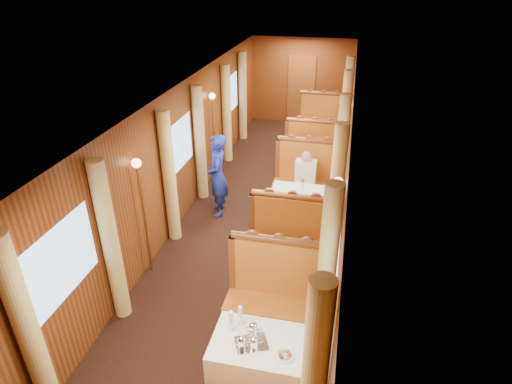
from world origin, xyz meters
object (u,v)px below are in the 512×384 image
(banquette_mid_fwd, at_px, (292,239))
(rose_vase_far, at_px, (320,120))
(rose_vase_mid, at_px, (303,183))
(passenger, at_px, (305,175))
(teapot_back, at_px, (253,330))
(table_near, at_px, (259,365))
(table_mid, at_px, (299,210))
(banquette_mid_aft, at_px, (306,183))
(tea_tray, at_px, (251,343))
(banquette_far_aft, at_px, (321,126))
(teapot_left, at_px, (242,344))
(teapot_right, at_px, (254,344))
(banquette_far_fwd, at_px, (313,155))
(fruit_plate, at_px, (284,355))
(table_far, at_px, (317,141))
(steward, at_px, (218,176))
(banquette_near_aft, at_px, (275,301))

(banquette_mid_fwd, height_order, rose_vase_far, banquette_mid_fwd)
(rose_vase_mid, bearing_deg, passenger, 92.35)
(banquette_mid_fwd, distance_m, teapot_back, 2.44)
(table_near, relative_size, rose_vase_far, 2.92)
(table_mid, height_order, banquette_mid_aft, banquette_mid_aft)
(tea_tray, xyz_separation_m, passenger, (0.08, 4.29, -0.02))
(banquette_far_aft, bearing_deg, teapot_left, -91.15)
(banquette_far_aft, xyz_separation_m, teapot_right, (-0.04, -8.12, 0.39))
(banquette_far_fwd, bearing_deg, passenger, -90.00)
(banquette_mid_aft, height_order, fruit_plate, banquette_mid_aft)
(table_far, distance_m, rose_vase_mid, 3.53)
(rose_vase_far, xyz_separation_m, steward, (-1.63, -3.29, -0.12))
(rose_vase_mid, bearing_deg, rose_vase_far, 90.01)
(table_far, distance_m, rose_vase_far, 0.55)
(banquette_mid_aft, bearing_deg, banquette_near_aft, -90.00)
(banquette_mid_aft, bearing_deg, teapot_back, -91.18)
(table_mid, relative_size, teapot_left, 6.49)
(banquette_near_aft, distance_m, table_far, 5.99)
(banquette_far_aft, bearing_deg, banquette_near_aft, -90.00)
(table_mid, xyz_separation_m, teapot_back, (-0.09, -3.42, 0.44))
(table_near, height_order, steward, steward)
(banquette_mid_fwd, height_order, passenger, banquette_mid_fwd)
(banquette_mid_fwd, relative_size, teapot_left, 8.28)
(banquette_mid_fwd, distance_m, teapot_right, 2.62)
(teapot_back, height_order, steward, steward)
(banquette_near_aft, height_order, banquette_mid_aft, same)
(table_far, height_order, steward, steward)
(steward, bearing_deg, teapot_right, 6.27)
(fruit_plate, height_order, passenger, passenger)
(passenger, bearing_deg, tea_tray, -91.05)
(banquette_near_aft, relative_size, rose_vase_mid, 3.72)
(banquette_mid_fwd, xyz_separation_m, steward, (-1.60, 1.21, 0.39))
(teapot_right, bearing_deg, banquette_near_aft, 71.29)
(table_near, xyz_separation_m, passenger, (-0.00, 4.24, 0.37))
(banquette_mid_aft, xyz_separation_m, teapot_right, (-0.04, -4.62, 0.39))
(table_far, xyz_separation_m, fruit_plate, (0.29, -7.14, 0.39))
(banquette_mid_fwd, distance_m, banquette_far_fwd, 3.50)
(teapot_back, distance_m, rose_vase_far, 6.91)
(banquette_mid_aft, xyz_separation_m, banquette_far_aft, (0.00, 3.50, 0.00))
(steward, bearing_deg, banquette_far_fwd, 129.04)
(rose_vase_mid, relative_size, steward, 0.22)
(table_far, xyz_separation_m, tea_tray, (-0.08, -7.05, 0.38))
(teapot_left, bearing_deg, teapot_back, 63.09)
(banquette_near_aft, bearing_deg, fruit_plate, -75.74)
(passenger, bearing_deg, rose_vase_mid, -87.65)
(table_far, xyz_separation_m, teapot_back, (-0.09, -6.92, 0.44))
(banquette_mid_aft, relative_size, rose_vase_far, 3.72)
(steward, bearing_deg, banquette_mid_fwd, 36.90)
(steward, bearing_deg, teapot_back, 6.62)
(table_near, relative_size, table_far, 1.00)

